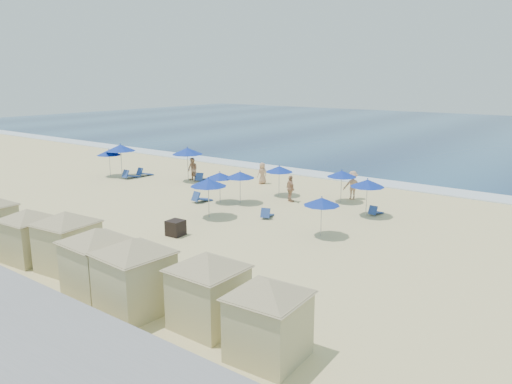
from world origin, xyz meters
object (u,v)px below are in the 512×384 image
(cabana_2, at_px, (67,233))
(umbrella_2, at_px, (187,151))
(cabana_6, at_px, (268,309))
(beachgoer_1, at_px, (290,189))
(cabana_1, at_px, (29,228))
(cabana_3, at_px, (97,253))
(umbrella_6, at_px, (240,175))
(umbrella_8, at_px, (367,183))
(umbrella_1, at_px, (120,148))
(umbrella_9, at_px, (322,202))
(umbrella_4, at_px, (208,182))
(umbrella_7, at_px, (342,174))
(cabana_5, at_px, (208,281))
(umbrella_0, at_px, (109,153))
(trash_bin, at_px, (176,228))
(beachgoer_2, at_px, (353,185))
(umbrella_5, at_px, (279,169))
(cabana_4, at_px, (134,265))
(beachgoer_3, at_px, (262,173))
(beachgoer_0, at_px, (193,169))
(umbrella_3, at_px, (220,175))

(cabana_2, xyz_separation_m, umbrella_2, (-9.11, 16.22, 0.75))
(cabana_6, relative_size, beachgoer_1, 2.43)
(cabana_1, xyz_separation_m, beachgoer_1, (3.25, 15.94, -0.62))
(cabana_3, bearing_deg, umbrella_6, 107.96)
(cabana_3, relative_size, umbrella_8, 1.99)
(cabana_1, xyz_separation_m, umbrella_1, (-12.38, 14.62, 0.87))
(cabana_2, bearing_deg, umbrella_6, 96.12)
(umbrella_1, relative_size, umbrella_9, 1.29)
(umbrella_2, distance_m, umbrella_8, 15.52)
(umbrella_4, relative_size, umbrella_7, 1.11)
(umbrella_4, xyz_separation_m, umbrella_9, (6.95, 0.89, -0.25))
(cabana_1, height_order, beachgoer_1, cabana_1)
(cabana_5, bearing_deg, umbrella_0, 149.80)
(trash_bin, relative_size, umbrella_6, 0.37)
(cabana_5, relative_size, umbrella_4, 1.84)
(umbrella_9, bearing_deg, beachgoer_2, 106.07)
(cabana_5, bearing_deg, trash_bin, 142.52)
(umbrella_5, relative_size, beachgoer_1, 1.22)
(cabana_6, relative_size, umbrella_9, 2.01)
(cabana_3, relative_size, cabana_4, 0.97)
(cabana_5, xyz_separation_m, umbrella_2, (-17.18, 16.27, 0.78))
(cabana_3, distance_m, beachgoer_3, 20.82)
(umbrella_8, bearing_deg, umbrella_1, -176.90)
(cabana_1, distance_m, cabana_6, 13.03)
(cabana_6, xyz_separation_m, beachgoer_0, (-19.53, 16.83, -0.61))
(beachgoer_0, xyz_separation_m, beachgoer_3, (4.95, 2.48, -0.10))
(cabana_1, bearing_deg, umbrella_3, 91.12)
(cabana_4, relative_size, umbrella_7, 2.15)
(umbrella_8, xyz_separation_m, beachgoer_2, (-2.56, 3.32, -1.03))
(beachgoer_1, bearing_deg, cabana_5, 145.99)
(cabana_3, relative_size, umbrella_6, 2.11)
(cabana_6, height_order, umbrella_8, cabana_6)
(cabana_6, bearing_deg, beachgoer_0, 139.25)
(cabana_1, height_order, cabana_4, cabana_4)
(umbrella_9, bearing_deg, umbrella_6, 159.68)
(umbrella_5, distance_m, umbrella_8, 7.10)
(cabana_1, height_order, umbrella_8, cabana_1)
(cabana_3, distance_m, umbrella_3, 14.42)
(cabana_6, height_order, umbrella_3, cabana_6)
(cabana_5, xyz_separation_m, umbrella_1, (-22.75, 14.25, 0.79))
(umbrella_0, bearing_deg, umbrella_3, -4.99)
(umbrella_8, bearing_deg, beachgoer_0, 175.89)
(cabana_2, relative_size, beachgoer_1, 2.56)
(umbrella_7, xyz_separation_m, beachgoer_2, (0.21, 1.21, -0.93))
(umbrella_8, relative_size, beachgoer_3, 1.40)
(umbrella_1, relative_size, umbrella_5, 1.28)
(trash_bin, xyz_separation_m, beachgoer_0, (-9.00, 10.44, 0.52))
(umbrella_7, xyz_separation_m, beachgoer_1, (-2.66, -1.93, -1.01))
(trash_bin, xyz_separation_m, umbrella_9, (6.01, 4.43, 1.43))
(cabana_6, relative_size, umbrella_0, 1.88)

